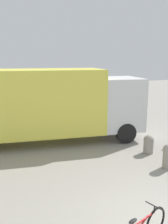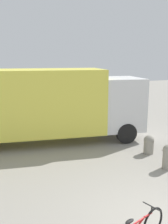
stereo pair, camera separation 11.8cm
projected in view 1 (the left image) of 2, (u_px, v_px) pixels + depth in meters
The scene contains 3 objects.
delivery_truck at pixel (38, 103), 10.63m from camera, with size 9.19×3.53×3.17m.
bollard_near_bench at pixel (168, 155), 8.33m from camera, with size 0.36×0.36×0.84m.
bollard_far_bench at pixel (149, 144), 9.66m from camera, with size 0.40×0.40×0.74m.
Camera 1 is at (-3.47, -3.58, 3.64)m, focal length 40.00 mm.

